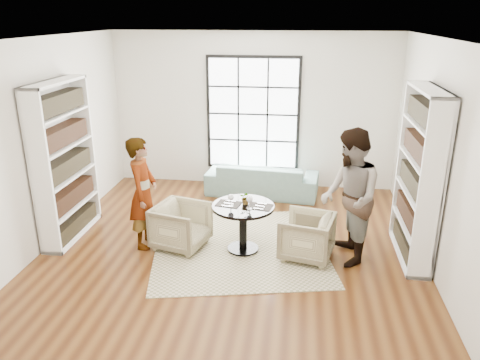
# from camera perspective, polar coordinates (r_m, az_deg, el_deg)

# --- Properties ---
(ground) EXTENTS (6.00, 6.00, 0.00)m
(ground) POSITION_cam_1_polar(r_m,az_deg,el_deg) (6.90, -1.16, -8.93)
(ground) COLOR brown
(room_shell) EXTENTS (6.00, 6.01, 6.00)m
(room_shell) POSITION_cam_1_polar(r_m,az_deg,el_deg) (6.90, -0.55, 2.44)
(room_shell) COLOR silver
(room_shell) RESTS_ON ground
(rug) EXTENTS (2.95, 2.95, 0.01)m
(rug) POSITION_cam_1_polar(r_m,az_deg,el_deg) (7.06, -0.05, -8.17)
(rug) COLOR #C2B191
(rug) RESTS_ON ground
(pedestal_table) EXTENTS (0.90, 0.90, 0.72)m
(pedestal_table) POSITION_cam_1_polar(r_m,az_deg,el_deg) (6.76, 0.38, -4.62)
(pedestal_table) COLOR black
(pedestal_table) RESTS_ON ground
(sofa) EXTENTS (2.17, 1.01, 0.61)m
(sofa) POSITION_cam_1_polar(r_m,az_deg,el_deg) (8.97, 2.72, 0.18)
(sofa) COLOR slate
(sofa) RESTS_ON ground
(armchair_left) EXTENTS (0.90, 0.88, 0.67)m
(armchair_left) POSITION_cam_1_polar(r_m,az_deg,el_deg) (6.99, -7.18, -5.59)
(armchair_left) COLOR #C7BE8E
(armchair_left) RESTS_ON ground
(armchair_right) EXTENTS (0.85, 0.84, 0.65)m
(armchair_right) POSITION_cam_1_polar(r_m,az_deg,el_deg) (6.72, 8.11, -6.83)
(armchair_right) COLOR #BEBB87
(armchair_right) RESTS_ON ground
(person_left) EXTENTS (0.42, 0.62, 1.67)m
(person_left) POSITION_cam_1_polar(r_m,az_deg,el_deg) (6.95, -11.75, -1.55)
(person_left) COLOR gray
(person_left) RESTS_ON ground
(person_right) EXTENTS (0.85, 1.02, 1.89)m
(person_right) POSITION_cam_1_polar(r_m,az_deg,el_deg) (6.51, 13.22, -2.10)
(person_right) COLOR gray
(person_right) RESTS_ON ground
(placemat_left) EXTENTS (0.38, 0.32, 0.01)m
(placemat_left) POSITION_cam_1_polar(r_m,az_deg,el_deg) (6.72, -1.38, -2.92)
(placemat_left) COLOR #2A2725
(placemat_left) RESTS_ON pedestal_table
(placemat_right) EXTENTS (0.38, 0.32, 0.01)m
(placemat_right) POSITION_cam_1_polar(r_m,az_deg,el_deg) (6.64, 2.44, -3.23)
(placemat_right) COLOR #2A2725
(placemat_right) RESTS_ON pedestal_table
(cutlery_left) EXTENTS (0.18, 0.24, 0.01)m
(cutlery_left) POSITION_cam_1_polar(r_m,az_deg,el_deg) (6.72, -1.39, -2.86)
(cutlery_left) COLOR silver
(cutlery_left) RESTS_ON placemat_left
(cutlery_right) EXTENTS (0.18, 0.24, 0.01)m
(cutlery_right) POSITION_cam_1_polar(r_m,az_deg,el_deg) (6.64, 2.45, -3.18)
(cutlery_right) COLOR silver
(cutlery_right) RESTS_ON placemat_right
(wine_glass_left) EXTENTS (0.09, 0.09, 0.19)m
(wine_glass_left) POSITION_cam_1_polar(r_m,az_deg,el_deg) (6.59, -1.13, -2.17)
(wine_glass_left) COLOR silver
(wine_glass_left) RESTS_ON pedestal_table
(wine_glass_right) EXTENTS (0.09, 0.09, 0.20)m
(wine_glass_right) POSITION_cam_1_polar(r_m,az_deg,el_deg) (6.50, 1.17, -2.40)
(wine_glass_right) COLOR silver
(wine_glass_right) RESTS_ON pedestal_table
(flower_centerpiece) EXTENTS (0.19, 0.17, 0.19)m
(flower_centerpiece) POSITION_cam_1_polar(r_m,az_deg,el_deg) (6.69, 0.75, -2.18)
(flower_centerpiece) COLOR gray
(flower_centerpiece) RESTS_ON pedestal_table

